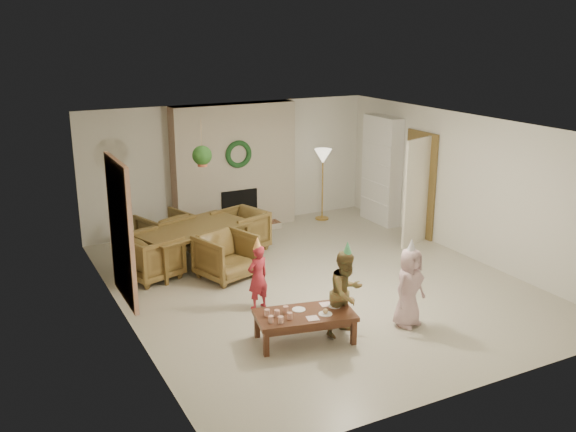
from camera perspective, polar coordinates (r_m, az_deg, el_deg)
floor at (r=10.18m, az=2.55°, el=-6.03°), size 7.00×7.00×0.00m
ceiling at (r=9.50m, az=2.74°, el=8.03°), size 7.00×7.00×0.00m
wall_back at (r=12.83m, az=-5.18°, el=4.56°), size 7.00×0.00×7.00m
wall_front at (r=7.12m, az=16.87°, el=-6.14°), size 7.00×0.00×7.00m
wall_left at (r=8.73m, az=-14.72°, el=-1.74°), size 0.00×7.00×7.00m
wall_right at (r=11.51m, az=15.72°, el=2.60°), size 0.00×7.00×7.00m
fireplace_mass at (r=12.65m, az=-4.83°, el=4.39°), size 2.50×0.40×2.50m
fireplace_hearth at (r=12.64m, az=-4.09°, el=-1.18°), size 1.60×0.30×0.12m
fireplace_firebox at (r=12.68m, az=-4.43°, el=0.71°), size 0.75×0.12×0.75m
fireplace_wreath at (r=12.38m, az=-4.45°, el=5.55°), size 0.54×0.10×0.54m
floor_lamp_base at (r=13.50m, az=3.07°, el=-0.20°), size 0.28×0.28×0.03m
floor_lamp_post at (r=13.31m, az=3.11°, el=2.63°), size 0.03×0.03×1.35m
floor_lamp_shade at (r=13.17m, az=3.16°, el=5.38°), size 0.36×0.36×0.30m
bookshelf_carcass at (r=13.18m, az=8.40°, el=4.11°), size 0.30×1.00×2.20m
bookshelf_shelf_a at (r=13.32m, az=8.21°, el=1.37°), size 0.30×0.92×0.03m
bookshelf_shelf_b at (r=13.22m, az=8.28°, el=3.04°), size 0.30×0.92×0.03m
bookshelf_shelf_c at (r=13.13m, az=8.36°, el=4.74°), size 0.30×0.92×0.03m
bookshelf_shelf_d at (r=13.06m, az=8.43°, el=6.45°), size 0.30×0.92×0.03m
books_row_lower at (r=13.16m, az=8.54°, el=1.79°), size 0.20×0.40×0.24m
books_row_mid at (r=13.22m, az=8.11°, el=3.67°), size 0.20×0.44×0.24m
books_row_upper at (r=13.02m, az=8.56°, el=5.20°), size 0.20×0.36×0.22m
door_frame at (r=12.42m, az=11.78°, el=2.78°), size 0.05×0.86×2.04m
door_leaf at (r=11.90m, az=11.48°, el=2.10°), size 0.77×0.32×2.00m
curtain_panel at (r=8.92m, az=-14.76°, el=-1.34°), size 0.06×1.20×2.00m
dining_table at (r=10.92m, az=-8.43°, el=-2.69°), size 2.16×1.62×0.68m
dining_chair_near at (r=10.28m, az=-5.57°, el=-3.61°), size 1.01×1.03×0.75m
dining_chair_far at (r=11.56m, az=-10.98°, el=-1.53°), size 1.01×1.03×0.75m
dining_chair_left at (r=10.46m, az=-12.12°, el=-3.57°), size 1.03×1.01×0.75m
dining_chair_right at (r=11.54m, az=-4.27°, el=-1.31°), size 1.03×1.01×0.75m
hanging_plant_cord at (r=10.37m, az=-7.77°, el=6.66°), size 0.01×0.01×0.70m
hanging_plant_pot at (r=10.43m, az=-7.70°, el=4.77°), size 0.16×0.16×0.12m
hanging_plant_foliage at (r=10.41m, az=-7.72°, el=5.42°), size 0.32×0.32×0.32m
coffee_table_top at (r=8.26m, az=1.53°, el=-8.89°), size 1.37×0.88×0.06m
coffee_table_apron at (r=8.29m, az=1.52°, el=-9.32°), size 1.26×0.77×0.08m
coffee_leg_fl at (r=7.99m, az=-1.98°, el=-11.39°), size 0.08×0.08×0.33m
coffee_leg_fr at (r=8.30m, az=5.91°, el=-10.36°), size 0.08×0.08×0.33m
coffee_leg_bl at (r=8.44m, az=-2.80°, el=-9.79°), size 0.08×0.08×0.33m
coffee_leg_br at (r=8.73m, az=4.69°, el=-8.89°), size 0.08×0.08×0.33m
cup_a at (r=7.98m, az=-1.56°, el=-9.25°), size 0.08×0.08×0.09m
cup_b at (r=8.15m, az=-1.89°, el=-8.67°), size 0.08×0.08×0.09m
cup_c at (r=7.97m, az=-0.65°, el=-9.30°), size 0.08×0.08×0.09m
cup_d at (r=8.14m, az=-1.00°, el=-8.72°), size 0.08×0.08×0.09m
cup_e at (r=8.07m, az=0.16°, el=-8.96°), size 0.08×0.08×0.09m
cup_f at (r=8.24m, az=-0.20°, el=-8.39°), size 0.08×0.08×0.09m
plate_a at (r=8.33m, az=0.97°, el=-8.39°), size 0.21×0.21×0.01m
plate_b at (r=8.23m, az=3.37°, el=-8.76°), size 0.21×0.21×0.01m
plate_c at (r=8.45m, az=4.22°, el=-8.05°), size 0.21×0.21×0.01m
food_scoop at (r=8.21m, az=3.38°, el=-8.52°), size 0.08×0.08×0.07m
napkin_left at (r=8.11m, az=2.22°, el=-9.16°), size 0.17×0.17×0.01m
napkin_right at (r=8.49m, az=3.41°, el=-7.93°), size 0.17×0.17×0.01m
child_red at (r=9.13m, az=-2.72°, el=-5.51°), size 0.39×0.31×0.96m
party_hat_red at (r=8.95m, az=-2.77°, el=-2.43°), size 0.14×0.14×0.18m
child_plaid at (r=8.39m, az=5.25°, el=-6.90°), size 0.66×0.57×1.16m
party_hat_plaid at (r=8.16m, az=5.36°, el=-2.91°), size 0.15×0.15×0.19m
child_pink at (r=8.75m, az=10.83°, el=-6.32°), size 0.62×0.49×1.10m
party_hat_pink at (r=8.53m, az=11.05°, el=-2.62°), size 0.16×0.16×0.20m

